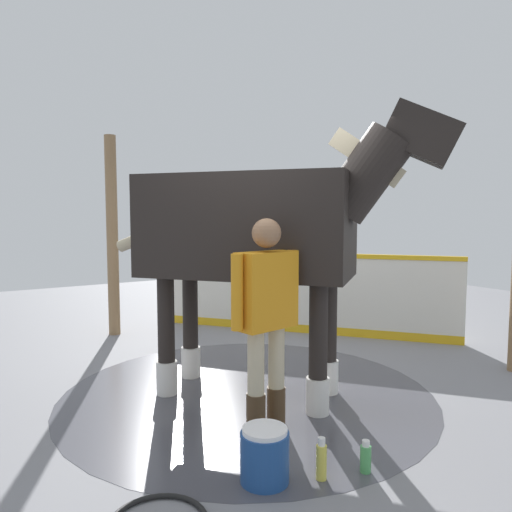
{
  "coord_description": "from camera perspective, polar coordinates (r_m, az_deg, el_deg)",
  "views": [
    {
      "loc": [
        2.53,
        3.95,
        1.7
      ],
      "look_at": [
        0.4,
        0.54,
        1.36
      ],
      "focal_mm": 33.22,
      "sensor_mm": 36.0,
      "label": 1
    }
  ],
  "objects": [
    {
      "name": "wash_bucket",
      "position": [
        3.29,
        1.05,
        -22.85
      ],
      "size": [
        0.32,
        0.32,
        0.36
      ],
      "color": "#1E478C",
      "rests_on": "ground"
    },
    {
      "name": "barrier_wall",
      "position": [
        6.93,
        5.87,
        -4.79
      ],
      "size": [
        2.81,
        3.38,
        1.17
      ],
      "color": "silver",
      "rests_on": "ground"
    },
    {
      "name": "bottle_shampoo",
      "position": [
        3.35,
        7.88,
        -23.19
      ],
      "size": [
        0.07,
        0.07,
        0.28
      ],
      "color": "#D8CC4C",
      "rests_on": "ground"
    },
    {
      "name": "handler",
      "position": [
        3.69,
        1.26,
        -6.56
      ],
      "size": [
        0.67,
        0.3,
        1.68
      ],
      "rotation": [
        0.0,
        0.0,
        4.88
      ],
      "color": "#47331E",
      "rests_on": "ground"
    },
    {
      "name": "ground_plane",
      "position": [
        4.99,
        0.58,
        -15.2
      ],
      "size": [
        16.0,
        16.0,
        0.02
      ],
      "primitive_type": "cube",
      "color": "gray"
    },
    {
      "name": "wet_patch",
      "position": [
        4.74,
        -1.01,
        -16.16
      ],
      "size": [
        3.53,
        3.53,
        0.0
      ],
      "primitive_type": "cylinder",
      "color": "#4C4C54",
      "rests_on": "ground"
    },
    {
      "name": "horse",
      "position": [
        4.39,
        0.31,
        3.06
      ],
      "size": [
        2.25,
        2.63,
        2.65
      ],
      "rotation": [
        0.0,
        0.0,
        2.26
      ],
      "color": "black",
      "rests_on": "ground"
    },
    {
      "name": "bottle_spray",
      "position": [
        3.49,
        13.06,
        -22.58
      ],
      "size": [
        0.07,
        0.07,
        0.22
      ],
      "color": "#4CA559",
      "rests_on": "ground"
    },
    {
      "name": "roof_post_far",
      "position": [
        7.02,
        -16.91,
        2.29
      ],
      "size": [
        0.16,
        0.16,
        2.83
      ],
      "primitive_type": "cylinder",
      "color": "olive",
      "rests_on": "ground"
    }
  ]
}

